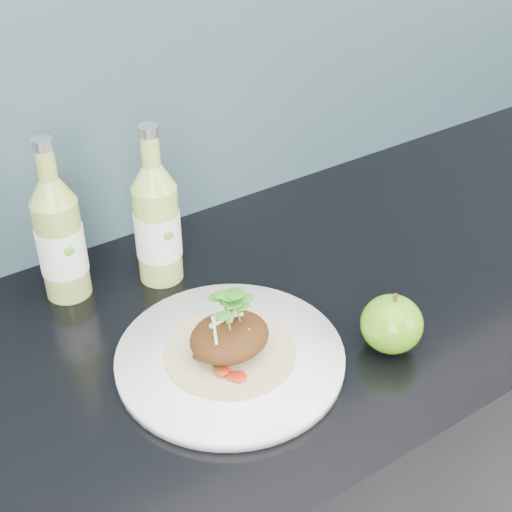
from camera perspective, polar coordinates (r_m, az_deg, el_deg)
The scene contains 6 objects.
subway_backsplash at distance 1.04m, azimuth -12.40°, elevation 18.36°, with size 4.00×0.02×0.70m, color slate.
dinner_plate at distance 0.91m, azimuth -2.08°, elevation -8.14°, with size 0.35×0.35×0.02m.
pork_taco at distance 0.89m, azimuth -2.13°, elevation -6.38°, with size 0.17×0.17×0.10m.
green_apple at distance 0.93m, azimuth 10.80°, elevation -5.36°, with size 0.09×0.09×0.09m.
cider_bottle_left at distance 1.01m, azimuth -15.41°, elevation 1.35°, with size 0.09×0.09×0.24m.
cider_bottle_right at distance 1.02m, azimuth -7.91°, elevation 2.59°, with size 0.08×0.08×0.24m.
Camera 1 is at (-0.37, 1.06, 1.53)m, focal length 50.00 mm.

